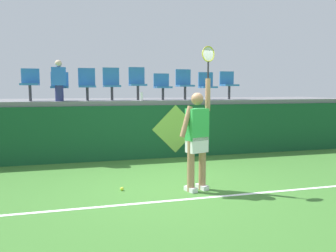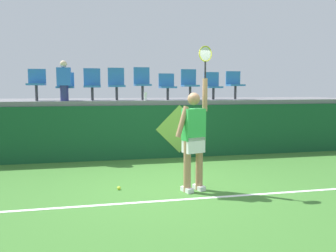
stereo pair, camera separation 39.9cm
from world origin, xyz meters
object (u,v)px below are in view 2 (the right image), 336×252
water_bottle (145,96)px  stadium_chair_1 (65,85)px  stadium_chair_4 (142,82)px  stadium_chair_7 (213,85)px  stadium_chair_8 (235,83)px  stadium_chair_3 (116,83)px  stadium_chair_5 (167,85)px  stadium_chair_0 (37,82)px  spectator_0 (64,80)px  stadium_chair_6 (189,83)px  stadium_chair_2 (92,83)px  tennis_ball (119,188)px  tennis_player (194,136)px

water_bottle → stadium_chair_1: size_ratio=0.30×
stadium_chair_4 → stadium_chair_7: size_ratio=1.14×
stadium_chair_4 → stadium_chair_8: 2.70m
stadium_chair_3 → stadium_chair_5: (1.40, -0.01, -0.07)m
stadium_chair_0 → spectator_0: (0.71, -0.39, 0.04)m
water_bottle → stadium_chair_0: stadium_chair_0 is taller
stadium_chair_0 → stadium_chair_6: stadium_chair_6 is taller
stadium_chair_4 → stadium_chair_6: bearing=-0.1°
stadium_chair_2 → stadium_chair_6: size_ratio=0.99×
stadium_chair_2 → stadium_chair_4: 1.34m
stadium_chair_8 → spectator_0: (-4.72, -0.39, 0.05)m
stadium_chair_5 → stadium_chair_7: (1.33, 0.01, 0.02)m
stadium_chair_2 → stadium_chair_4: stadium_chair_4 is taller
stadium_chair_2 → stadium_chair_3: size_ratio=0.97×
stadium_chair_4 → stadium_chair_6: (1.34, -0.00, -0.02)m
stadium_chair_0 → stadium_chair_3: bearing=0.3°
water_bottle → stadium_chair_0: bearing=169.3°
stadium_chair_2 → stadium_chair_3: stadium_chair_3 is taller
tennis_ball → spectator_0: size_ratio=0.07×
tennis_ball → stadium_chair_8: (3.59, 3.31, 1.95)m
tennis_ball → stadium_chair_7: stadium_chair_7 is taller
stadium_chair_2 → spectator_0: bearing=-149.7°
stadium_chair_7 → spectator_0: spectator_0 is taller
stadium_chair_0 → stadium_chair_4: (2.74, 0.01, 0.02)m
water_bottle → stadium_chair_3: size_ratio=0.25×
tennis_player → stadium_chair_8: bearing=57.9°
stadium_chair_0 → stadium_chair_4: size_ratio=0.92×
stadium_chair_0 → spectator_0: bearing=-28.8°
stadium_chair_2 → stadium_chair_4: size_ratio=0.95×
stadium_chair_0 → stadium_chair_4: stadium_chair_4 is taller
stadium_chair_1 → stadium_chair_3: 1.33m
tennis_ball → stadium_chair_3: stadium_chair_3 is taller
tennis_player → water_bottle: (-0.41, 3.11, 0.63)m
stadium_chair_6 → stadium_chair_8: stadium_chair_6 is taller
stadium_chair_4 → stadium_chair_6: stadium_chair_4 is taller
stadium_chair_0 → stadium_chair_3: size_ratio=0.94×
tennis_ball → stadium_chair_5: bearing=64.3°
stadium_chair_1 → stadium_chair_5: size_ratio=1.00×
stadium_chair_0 → stadium_chair_8: stadium_chair_0 is taller
tennis_ball → stadium_chair_5: size_ratio=0.09×
stadium_chair_3 → stadium_chair_7: 2.73m
stadium_chair_3 → stadium_chair_2: bearing=-179.9°
tennis_ball → stadium_chair_3: 3.86m
stadium_chair_2 → stadium_chair_5: bearing=-0.3°
tennis_ball → stadium_chair_7: size_ratio=0.08×
tennis_ball → stadium_chair_1: stadium_chair_1 is taller
stadium_chair_3 → stadium_chair_8: bearing=-0.2°
tennis_player → stadium_chair_6: 3.88m
water_bottle → stadium_chair_6: stadium_chair_6 is taller
stadium_chair_0 → stadium_chair_8: (5.43, 0.00, -0.01)m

